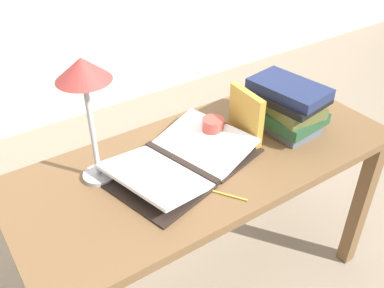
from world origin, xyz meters
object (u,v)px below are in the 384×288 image
object	(u,v)px
open_book	(181,161)
coffee_mug	(213,129)
reading_lamp	(84,82)
pencil	(224,194)
book_stack_tall	(287,106)
book_standing_upright	(246,116)

from	to	relation	value
open_book	coffee_mug	distance (m)	0.21
reading_lamp	pencil	distance (m)	0.57
open_book	reading_lamp	distance (m)	0.46
book_stack_tall	open_book	bearing A→B (deg)	176.72
book_stack_tall	pencil	size ratio (longest dim) A/B	2.27
book_stack_tall	pencil	xyz separation A→B (m)	(-0.46, -0.19, -0.10)
book_stack_tall	book_standing_upright	bearing A→B (deg)	170.59
book_stack_tall	book_standing_upright	distance (m)	0.19
reading_lamp	book_standing_upright	bearing A→B (deg)	-9.89
book_stack_tall	coffee_mug	xyz separation A→B (m)	(-0.29, 0.10, -0.06)
book_standing_upright	open_book	bearing A→B (deg)	-176.27
book_standing_upright	coffee_mug	distance (m)	0.14
book_standing_upright	reading_lamp	size ratio (longest dim) A/B	0.46
open_book	coffee_mug	size ratio (longest dim) A/B	5.41
reading_lamp	coffee_mug	world-z (taller)	reading_lamp
coffee_mug	open_book	bearing A→B (deg)	-160.78
reading_lamp	coffee_mug	xyz separation A→B (m)	(0.47, -0.04, -0.32)
open_book	reading_lamp	bearing A→B (deg)	145.11
reading_lamp	coffee_mug	bearing A→B (deg)	-4.28
book_stack_tall	coffee_mug	bearing A→B (deg)	161.75
open_book	pencil	bearing A→B (deg)	-96.63
open_book	reading_lamp	world-z (taller)	reading_lamp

